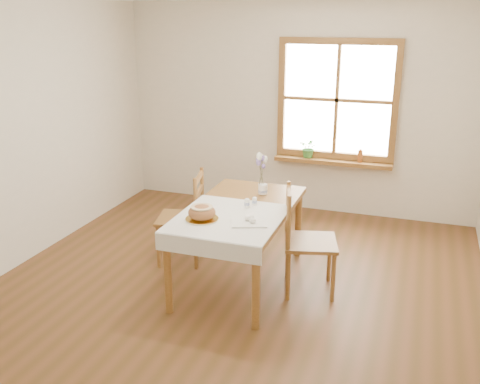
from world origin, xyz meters
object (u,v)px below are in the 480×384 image
object	(u,v)px
chair_right	(311,241)
flower_vase	(263,190)
chair_left	(180,217)
bread_plate	(202,219)
dining_table	(240,216)

from	to	relation	value
chair_right	flower_vase	world-z (taller)	chair_right
chair_left	flower_vase	world-z (taller)	chair_left
bread_plate	flower_vase	world-z (taller)	flower_vase
dining_table	flower_vase	size ratio (longest dim) A/B	16.03
dining_table	bread_plate	distance (m)	0.48
dining_table	bread_plate	size ratio (longest dim) A/B	5.76
dining_table	chair_right	xyz separation A→B (m)	(0.67, 0.03, -0.17)
chair_left	chair_right	distance (m)	1.41
dining_table	bread_plate	bearing A→B (deg)	-114.96
chair_left	bread_plate	distance (m)	0.89
chair_left	bread_plate	bearing A→B (deg)	25.60
chair_left	chair_right	size ratio (longest dim) A/B	0.96
chair_left	flower_vase	distance (m)	0.90
chair_right	flower_vase	size ratio (longest dim) A/B	9.94
dining_table	chair_left	bearing A→B (deg)	162.60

